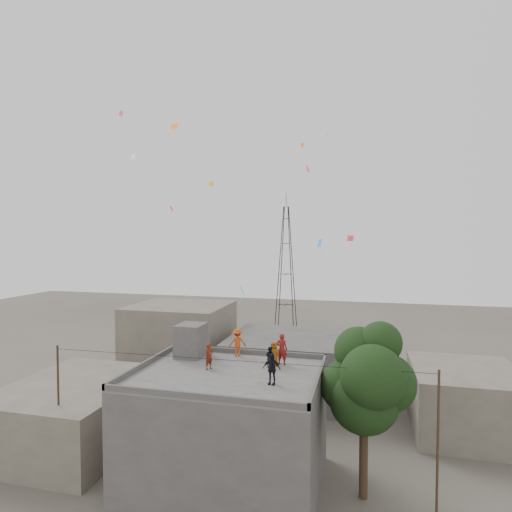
% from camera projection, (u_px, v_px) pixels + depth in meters
% --- Properties ---
extents(ground, '(140.00, 140.00, 0.00)m').
position_uv_depth(ground, '(227.00, 483.00, 23.36)').
color(ground, '#49453C').
rests_on(ground, ground).
extents(main_building, '(10.00, 8.00, 6.10)m').
position_uv_depth(main_building, '(227.00, 428.00, 23.23)').
color(main_building, '#4A4745').
rests_on(main_building, ground).
extents(parapet, '(10.00, 8.00, 0.30)m').
position_uv_depth(parapet, '(227.00, 370.00, 23.09)').
color(parapet, '#4A4745').
rests_on(parapet, main_building).
extents(stair_head_box, '(1.60, 1.80, 2.00)m').
position_uv_depth(stair_head_box, '(191.00, 340.00, 26.36)').
color(stair_head_box, '#4A4745').
rests_on(stair_head_box, main_building).
extents(neighbor_west, '(8.00, 10.00, 4.00)m').
position_uv_depth(neighbor_west, '(77.00, 413.00, 27.91)').
color(neighbor_west, '#615B4C').
rests_on(neighbor_west, ground).
extents(neighbor_north, '(12.00, 9.00, 5.00)m').
position_uv_depth(neighbor_north, '(301.00, 366.00, 36.32)').
color(neighbor_north, '#4A4745').
rests_on(neighbor_north, ground).
extents(neighbor_northwest, '(9.00, 8.00, 7.00)m').
position_uv_depth(neighbor_northwest, '(180.00, 341.00, 41.16)').
color(neighbor_northwest, '#615B4C').
rests_on(neighbor_northwest, ground).
extents(neighbor_east, '(7.00, 8.00, 4.40)m').
position_uv_depth(neighbor_east, '(465.00, 400.00, 29.51)').
color(neighbor_east, '#615B4C').
rests_on(neighbor_east, ground).
extents(tree, '(4.90, 4.60, 9.10)m').
position_uv_depth(tree, '(368.00, 381.00, 21.86)').
color(tree, black).
rests_on(tree, ground).
extents(utility_line, '(20.12, 0.62, 7.40)m').
position_uv_depth(utility_line, '(229.00, 425.00, 21.86)').
color(utility_line, black).
rests_on(utility_line, ground).
extents(transmission_tower, '(2.97, 2.97, 20.01)m').
position_uv_depth(transmission_tower, '(286.00, 267.00, 62.69)').
color(transmission_tower, black).
rests_on(transmission_tower, ground).
extents(person_red_adult, '(0.69, 0.49, 1.80)m').
position_uv_depth(person_red_adult, '(282.00, 349.00, 24.64)').
color(person_red_adult, maroon).
rests_on(person_red_adult, main_building).
extents(person_orange_child, '(0.78, 0.61, 1.39)m').
position_uv_depth(person_orange_child, '(274.00, 354.00, 24.43)').
color(person_orange_child, '#9B5311').
rests_on(person_orange_child, main_building).
extents(person_dark_child, '(0.72, 0.66, 1.19)m').
position_uv_depth(person_dark_child, '(270.00, 357.00, 24.11)').
color(person_dark_child, black).
rests_on(person_dark_child, main_building).
extents(person_dark_adult, '(0.96, 0.48, 1.57)m').
position_uv_depth(person_dark_adult, '(272.00, 369.00, 21.31)').
color(person_dark_adult, black).
rests_on(person_dark_adult, main_building).
extents(person_orange_adult, '(1.25, 1.02, 1.69)m').
position_uv_depth(person_orange_adult, '(237.00, 342.00, 26.46)').
color(person_orange_adult, '#C54916').
rests_on(person_orange_adult, main_building).
extents(person_red_child, '(0.54, 0.62, 1.44)m').
position_uv_depth(person_red_child, '(209.00, 356.00, 23.78)').
color(person_red_child, maroon).
rests_on(person_red_child, main_building).
extents(kites, '(17.91, 17.94, 12.92)m').
position_uv_depth(kites, '(247.00, 191.00, 30.19)').
color(kites, red).
rests_on(kites, ground).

